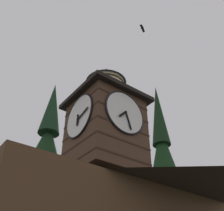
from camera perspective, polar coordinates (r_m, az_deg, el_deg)
name	(u,v)px	position (r m, az deg, el deg)	size (l,w,h in m)	color
clock_tower	(105,125)	(16.22, -1.35, -3.85)	(4.12, 4.12, 7.40)	#4C3323
moon	(84,208)	(52.51, -5.63, -19.70)	(1.62, 1.62, 1.62)	silver
flying_bird_low	(142,28)	(18.41, 6.07, 15.19)	(0.62, 0.42, 0.15)	black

